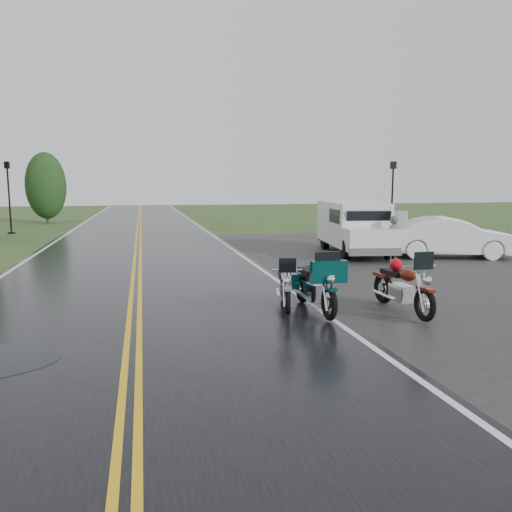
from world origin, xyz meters
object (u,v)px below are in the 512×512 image
(motorcycle_red, at_px, (425,291))
(lamp_post_far_right, at_px, (392,200))
(motorcycle_teal, at_px, (329,290))
(lamp_post_far_left, at_px, (9,197))
(van_white, at_px, (346,232))
(person_at_van, at_px, (392,239))
(motorcycle_silver, at_px, (288,290))
(sedan_white, at_px, (449,238))

(motorcycle_red, distance_m, lamp_post_far_right, 16.48)
(motorcycle_teal, bearing_deg, lamp_post_far_left, 116.41)
(van_white, xyz_separation_m, lamp_post_far_left, (-14.07, 13.59, 0.97))
(van_white, xyz_separation_m, person_at_van, (1.49, -0.56, -0.24))
(motorcycle_teal, xyz_separation_m, motorcycle_silver, (-0.66, 0.60, -0.10))
(van_white, distance_m, lamp_post_far_right, 8.72)
(van_white, height_order, sedan_white, van_white)
(motorcycle_teal, height_order, sedan_white, sedan_white)
(person_at_van, bearing_deg, sedan_white, 153.65)
(person_at_van, height_order, lamp_post_far_right, lamp_post_far_right)
(motorcycle_red, xyz_separation_m, motorcycle_silver, (-2.41, 1.08, -0.09))
(person_at_van, relative_size, sedan_white, 0.35)
(motorcycle_teal, xyz_separation_m, person_at_van, (5.01, 6.95, 0.12))
(motorcycle_silver, relative_size, sedan_white, 0.43)
(sedan_white, bearing_deg, person_at_van, 115.12)
(motorcycle_red, bearing_deg, motorcycle_silver, 154.65)
(van_white, bearing_deg, motorcycle_teal, -107.54)
(motorcycle_silver, height_order, sedan_white, sedan_white)
(motorcycle_teal, xyz_separation_m, lamp_post_far_right, (8.87, 14.32, 1.27))
(motorcycle_teal, xyz_separation_m, van_white, (3.52, 7.51, 0.36))
(sedan_white, bearing_deg, motorcycle_silver, 146.58)
(motorcycle_teal, bearing_deg, motorcycle_silver, 137.63)
(van_white, distance_m, lamp_post_far_left, 19.59)
(motorcycle_red, height_order, motorcycle_teal, motorcycle_teal)
(motorcycle_red, height_order, lamp_post_far_right, lamp_post_far_right)
(motorcycle_red, distance_m, van_white, 8.19)
(person_at_van, relative_size, lamp_post_far_left, 0.40)
(motorcycle_red, xyz_separation_m, lamp_post_far_right, (7.12, 14.80, 1.28))
(motorcycle_teal, bearing_deg, lamp_post_far_right, 58.05)
(motorcycle_red, height_order, motorcycle_silver, motorcycle_red)
(motorcycle_red, relative_size, person_at_van, 1.41)
(motorcycle_red, xyz_separation_m, person_at_van, (3.26, 7.43, 0.13))
(motorcycle_red, distance_m, motorcycle_teal, 1.81)
(motorcycle_teal, height_order, lamp_post_far_left, lamp_post_far_left)
(motorcycle_teal, distance_m, person_at_van, 8.57)
(sedan_white, distance_m, lamp_post_far_right, 7.26)
(motorcycle_red, bearing_deg, lamp_post_far_right, 63.02)
(sedan_white, xyz_separation_m, lamp_post_far_left, (-18.04, 13.80, 1.26))
(lamp_post_far_right, bearing_deg, sedan_white, -101.20)
(motorcycle_red, distance_m, motorcycle_silver, 2.64)
(motorcycle_red, bearing_deg, motorcycle_teal, 163.43)
(van_white, bearing_deg, person_at_van, -13.01)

